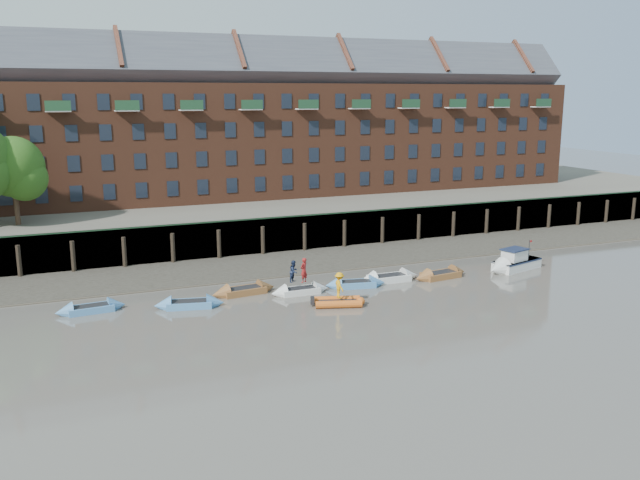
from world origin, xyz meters
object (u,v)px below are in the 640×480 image
rowboat_4 (355,284)px  person_rower_b (294,271)px  rowboat_5 (389,278)px  rib_tender (340,302)px  rowboat_2 (244,291)px  person_rower_a (304,270)px  rowboat_1 (189,304)px  rowboat_0 (91,309)px  rowboat_6 (441,275)px  person_rib_crew (339,285)px  motor_launch (510,264)px  rowboat_3 (300,291)px

rowboat_4 → person_rower_b: (-4.80, 0.20, 1.42)m
rowboat_5 → rib_tender: 7.25m
rowboat_2 → person_rower_a: person_rower_a is taller
rowboat_1 → rowboat_5: bearing=14.4°
rowboat_0 → rib_tender: bearing=-21.9°
rowboat_1 → rowboat_2: rowboat_2 is taller
rowboat_2 → rowboat_6: bearing=-12.5°
rowboat_2 → rowboat_6: rowboat_6 is taller
rowboat_2 → person_rib_crew: 7.44m
person_rib_crew → rowboat_0: bearing=75.9°
rowboat_0 → rowboat_2: bearing=-3.8°
rib_tender → motor_launch: (16.59, 3.19, 0.32)m
motor_launch → person_rower_b: 18.55m
rib_tender → rowboat_4: bearing=68.9°
rib_tender → motor_launch: 16.89m
rowboat_5 → motor_launch: size_ratio=0.87×
rowboat_3 → rowboat_6: bearing=-0.7°
person_rower_b → motor_launch: bearing=-43.8°
rowboat_6 → rib_tender: (-10.17, -3.43, 0.01)m
rowboat_5 → rowboat_6: (4.21, -0.69, -0.01)m
rowboat_1 → motor_launch: bearing=11.4°
rowboat_1 → rowboat_4: (12.52, 0.23, -0.00)m
motor_launch → person_rower_b: (-18.50, 0.70, 1.08)m
rowboat_2 → person_rower_a: 4.59m
rowboat_3 → person_rower_b: size_ratio=2.72×
rowboat_0 → person_rib_crew: size_ratio=2.57×
person_rib_crew → rib_tender: bearing=-65.4°
rowboat_2 → rowboat_3: size_ratio=1.13×
person_rower_a → person_rib_crew: (1.22, -3.59, -0.30)m
rowboat_1 → rowboat_5: rowboat_5 is taller
rowboat_4 → person_rib_crew: (-2.94, -3.71, 1.22)m
rowboat_5 → person_rower_b: 8.00m
rowboat_1 → rib_tender: (9.63, -3.45, 0.02)m
motor_launch → rowboat_4: bearing=-18.0°
rowboat_1 → rib_tender: rowboat_1 is taller
rowboat_2 → person_rib_crew: person_rib_crew is taller
rowboat_0 → rowboat_1: bearing=-18.1°
rowboat_1 → rowboat_6: (19.80, -0.02, 0.01)m
rowboat_5 → person_rower_b: size_ratio=3.13×
rowboat_2 → person_rib_crew: (5.28, -5.11, 1.20)m
rowboat_6 → rib_tender: rowboat_6 is taller
rib_tender → person_rower_a: 4.07m
rowboat_2 → rowboat_6: 15.59m
rowboat_0 → rowboat_5: (21.82, -0.84, 0.03)m
rowboat_0 → rowboat_1: 6.41m
rowboat_4 → person_rower_b: bearing=-171.3°
person_rower_b → person_rib_crew: 4.33m
rowboat_0 → rowboat_4: (18.75, -1.27, 0.00)m
rowboat_2 → rib_tender: (5.33, -5.09, 0.01)m
rowboat_4 → rowboat_6: rowboat_6 is taller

